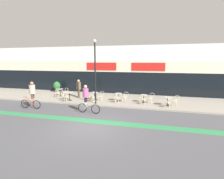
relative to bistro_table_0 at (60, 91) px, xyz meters
The scene contains 27 objects.
ground_plane 9.29m from the bistro_table_0, 49.15° to the right, with size 120.00×120.00×0.00m, color #4C4C51.
sidewalk_slab 6.10m from the bistro_table_0, ahead, with size 40.00×5.50×0.12m, color gray.
storefront_facade 8.08m from the bistro_table_0, 39.22° to the left, with size 40.00×4.06×5.36m.
bike_lane_stripe 8.55m from the bistro_table_0, 44.64° to the right, with size 36.00×0.70×0.01m, color #2D844C.
bistro_table_0 is the anchor object (origin of this frame).
bistro_table_1 2.44m from the bistro_table_0, 39.77° to the right, with size 0.74×0.74×0.76m.
bistro_table_2 4.24m from the bistro_table_0, 13.28° to the right, with size 0.64×0.64×0.77m.
bistro_table_3 6.37m from the bistro_table_0, ahead, with size 0.64×0.64×0.73m.
bistro_table_4 8.61m from the bistro_table_0, ahead, with size 0.61×0.61×0.71m.
bistro_table_5 10.62m from the bistro_table_0, ahead, with size 0.69×0.69×0.71m.
cafe_chair_0_near 0.63m from the bistro_table_0, 88.97° to the right, with size 0.45×0.60×0.90m.
cafe_chair_0_side 0.63m from the bistro_table_0, ahead, with size 0.58×0.42×0.90m.
cafe_chair_1_near 2.88m from the bistro_table_0, 49.51° to the right, with size 0.45×0.60×0.90m.
cafe_chair_1_side 1.99m from the bistro_table_0, 51.12° to the right, with size 0.60×0.45×0.90m.
cafe_chair_2_near 4.43m from the bistro_table_0, 21.17° to the right, with size 0.42×0.58×0.90m.
cafe_chair_2_side 4.85m from the bistro_table_0, 11.46° to the right, with size 0.60×0.45×0.90m.
cafe_chair_3_near 6.48m from the bistro_table_0, 12.23° to the right, with size 0.43×0.59×0.90m.
cafe_chair_3_side 6.99m from the bistro_table_0, ahead, with size 0.57×0.40×0.90m.
cafe_chair_4_near 8.68m from the bistro_table_0, ahead, with size 0.45×0.60×0.90m.
cafe_chair_4_side 9.23m from the bistro_table_0, ahead, with size 0.60×0.45×0.90m.
cafe_chair_5_near 10.72m from the bistro_table_0, 10.26° to the right, with size 0.42×0.58×0.90m.
cafe_chair_5_side 11.24m from the bistro_table_0, ahead, with size 0.59×0.43×0.90m.
planter_pot 2.72m from the bistro_table_0, 129.60° to the left, with size 0.82×0.82×1.22m.
lamp_post 5.67m from the bistro_table_0, 24.09° to the right, with size 0.26×0.26×5.33m.
cyclist_0 4.49m from the bistro_table_0, 87.23° to the right, with size 1.73×0.51×2.15m.
cyclist_1 6.57m from the bistro_table_0, 42.63° to the right, with size 1.73×0.49×2.05m.
pedestrian_near_end 2.20m from the bistro_table_0, ahead, with size 0.56×0.56×1.79m.
Camera 1 is at (3.69, -8.78, 3.74)m, focal length 28.00 mm.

